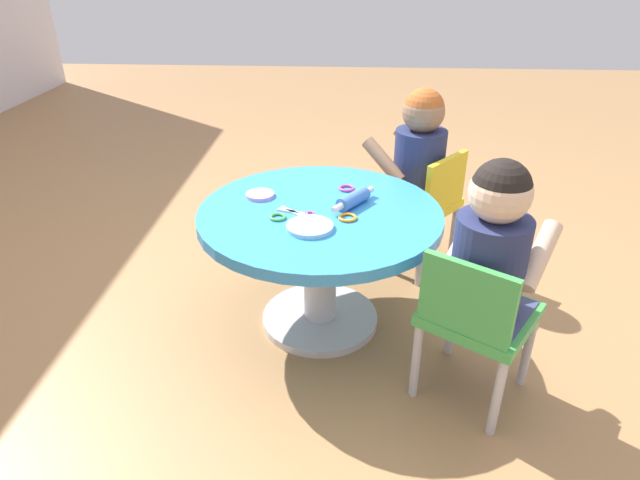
# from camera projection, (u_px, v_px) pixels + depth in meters

# --- Properties ---
(ground_plane) EXTENTS (10.00, 10.00, 0.00)m
(ground_plane) POSITION_uv_depth(u_px,v_px,m) (320.00, 321.00, 2.10)
(ground_plane) COLOR #9E7247
(craft_table) EXTENTS (0.85, 0.85, 0.47)m
(craft_table) POSITION_uv_depth(u_px,v_px,m) (320.00, 240.00, 1.93)
(craft_table) COLOR silver
(craft_table) RESTS_ON ground
(child_chair_left) EXTENTS (0.42, 0.42, 0.54)m
(child_chair_left) POSITION_uv_depth(u_px,v_px,m) (475.00, 318.00, 1.61)
(child_chair_left) COLOR #B7B7BC
(child_chair_left) RESTS_ON ground
(seated_child_left) EXTENTS (0.44, 0.41, 0.51)m
(seated_child_left) POSITION_uv_depth(u_px,v_px,m) (492.00, 246.00, 1.53)
(seated_child_left) COLOR #3F4772
(seated_child_left) RESTS_ON ground
(child_chair_right) EXTENTS (0.42, 0.42, 0.54)m
(child_chair_right) POSITION_uv_depth(u_px,v_px,m) (422.00, 204.00, 2.32)
(child_chair_right) COLOR #B7B7BC
(child_chair_right) RESTS_ON ground
(seated_child_right) EXTENTS (0.43, 0.44, 0.51)m
(seated_child_right) POSITION_uv_depth(u_px,v_px,m) (419.00, 151.00, 2.24)
(seated_child_right) COLOR #3F4772
(seated_child_right) RESTS_ON ground
(rolling_pin) EXTENTS (0.20, 0.15, 0.05)m
(rolling_pin) POSITION_uv_depth(u_px,v_px,m) (353.00, 199.00, 1.89)
(rolling_pin) COLOR #3F72CC
(rolling_pin) RESTS_ON craft_table
(craft_scissors) EXTENTS (0.11, 0.14, 0.01)m
(craft_scissors) POSITION_uv_depth(u_px,v_px,m) (300.00, 214.00, 1.84)
(craft_scissors) COLOR silver
(craft_scissors) RESTS_ON craft_table
(playdough_blob_0) EXTENTS (0.15, 0.15, 0.01)m
(playdough_blob_0) POSITION_uv_depth(u_px,v_px,m) (310.00, 227.00, 1.74)
(playdough_blob_0) COLOR #8CCCF2
(playdough_blob_0) RESTS_ON craft_table
(playdough_blob_1) EXTENTS (0.10, 0.10, 0.01)m
(playdough_blob_1) POSITION_uv_depth(u_px,v_px,m) (260.00, 195.00, 1.97)
(playdough_blob_1) COLOR #CC99E5
(playdough_blob_1) RESTS_ON craft_table
(cookie_cutter_0) EXTENTS (0.06, 0.06, 0.01)m
(cookie_cutter_0) POSITION_uv_depth(u_px,v_px,m) (278.00, 217.00, 1.81)
(cookie_cutter_0) COLOR #4CB259
(cookie_cutter_0) RESTS_ON craft_table
(cookie_cutter_1) EXTENTS (0.06, 0.06, 0.01)m
(cookie_cutter_1) POSITION_uv_depth(u_px,v_px,m) (348.00, 218.00, 1.81)
(cookie_cutter_1) COLOR orange
(cookie_cutter_1) RESTS_ON craft_table
(cookie_cutter_2) EXTENTS (0.06, 0.06, 0.01)m
(cookie_cutter_2) POSITION_uv_depth(u_px,v_px,m) (347.00, 188.00, 2.03)
(cookie_cutter_2) COLOR #D83FA5
(cookie_cutter_2) RESTS_ON craft_table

